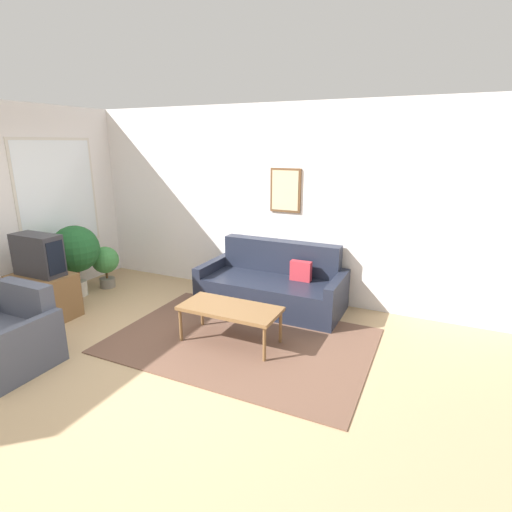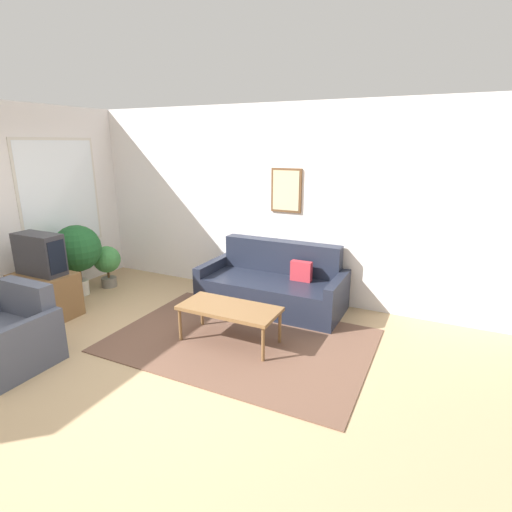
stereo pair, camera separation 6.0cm
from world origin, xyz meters
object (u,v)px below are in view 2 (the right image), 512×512
object	(u,v)px
coffee_table	(229,310)
armchair	(7,339)
couch	(273,286)
potted_plant_tall	(77,250)
tv	(40,254)

from	to	relation	value
coffee_table	armchair	size ratio (longest dim) A/B	1.31
couch	coffee_table	xyz separation A→B (m)	(-0.02, -1.17, 0.10)
potted_plant_tall	coffee_table	bearing A→B (deg)	-6.80
couch	tv	distance (m)	3.02
tv	armchair	xyz separation A→B (m)	(0.71, -0.98, -0.55)
armchair	potted_plant_tall	bearing A→B (deg)	118.98
tv	potted_plant_tall	xyz separation A→B (m)	(-0.21, 0.73, -0.14)
coffee_table	tv	distance (m)	2.57
couch	potted_plant_tall	world-z (taller)	potted_plant_tall
tv	potted_plant_tall	world-z (taller)	tv
couch	armchair	world-z (taller)	couch
tv	couch	bearing A→B (deg)	32.14
coffee_table	armchair	bearing A→B (deg)	-142.21
potted_plant_tall	armchair	bearing A→B (deg)	-61.63
tv	potted_plant_tall	size ratio (longest dim) A/B	0.62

